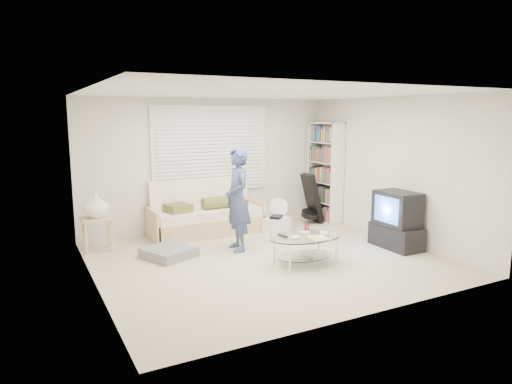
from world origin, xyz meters
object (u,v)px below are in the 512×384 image
bookshelf (325,172)px  tv_unit (397,221)px  futon_sofa (206,216)px  coffee_table (305,241)px

bookshelf → tv_unit: bookshelf is taller
bookshelf → tv_unit: size_ratio=2.16×
futon_sofa → coffee_table: (0.65, -2.33, 0.01)m
tv_unit → coffee_table: (-1.81, -0.01, -0.11)m
futon_sofa → tv_unit: (2.46, -2.33, 0.13)m
bookshelf → coffee_table: (-1.93, -2.20, -0.68)m
coffee_table → tv_unit: bearing=0.3°
tv_unit → coffee_table: 1.81m
bookshelf → tv_unit: 2.26m
tv_unit → bookshelf: bearing=86.7°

